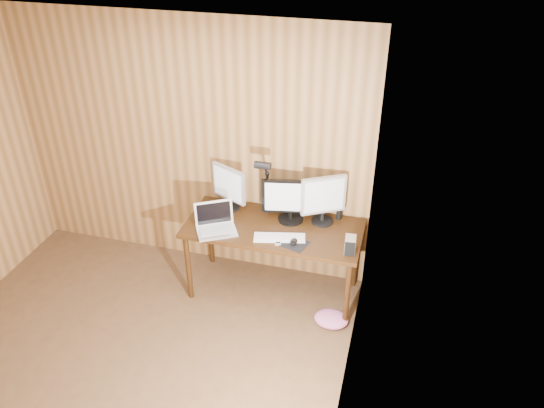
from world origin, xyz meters
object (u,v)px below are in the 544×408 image
at_px(desk, 275,233).
at_px(keyboard, 279,238).
at_px(monitor_center, 291,200).
at_px(phone, 278,242).
at_px(monitor_right, 323,198).
at_px(desk_lamp, 265,179).
at_px(hard_drive, 350,245).
at_px(speaker, 339,213).
at_px(laptop, 215,223).
at_px(monitor_left, 229,187).
at_px(mouse, 294,242).

distance_m(desk, keyboard, 0.29).
distance_m(monitor_center, phone, 0.43).
height_order(monitor_right, desk_lamp, desk_lamp).
xyz_separation_m(desk, monitor_right, (0.41, 0.12, 0.37)).
distance_m(hard_drive, speaker, 0.52).
height_order(desk, phone, phone).
bearing_deg(monitor_right, speaker, 5.17).
height_order(laptop, desk_lamp, desk_lamp).
relative_size(keyboard, desk_lamp, 0.74).
bearing_deg(keyboard, hard_drive, -15.82).
height_order(keyboard, speaker, speaker).
xyz_separation_m(monitor_right, speaker, (0.14, 0.10, -0.19)).
xyz_separation_m(monitor_center, speaker, (0.43, 0.14, -0.16)).
height_order(monitor_center, monitor_left, monitor_left).
distance_m(monitor_left, speaker, 1.05).
bearing_deg(desk_lamp, desk, -48.42).
bearing_deg(mouse, phone, -168.03).
height_order(desk, laptop, laptop).
bearing_deg(monitor_center, keyboard, -105.52).
bearing_deg(desk, phone, -70.95).
distance_m(monitor_center, desk_lamp, 0.30).
xyz_separation_m(mouse, speaker, (0.31, 0.50, 0.04)).
xyz_separation_m(desk, monitor_center, (0.12, 0.08, 0.34)).
height_order(monitor_left, speaker, monitor_left).
xyz_separation_m(monitor_center, monitor_right, (0.29, 0.04, 0.04)).
relative_size(mouse, hard_drive, 0.74).
relative_size(mouse, phone, 0.99).
bearing_deg(speaker, monitor_left, -175.19).
relative_size(keyboard, mouse, 4.39).
distance_m(mouse, desk_lamp, 0.63).
bearing_deg(monitor_left, phone, -10.66).
xyz_separation_m(monitor_center, phone, (-0.02, -0.37, -0.21)).
distance_m(monitor_center, speaker, 0.47).
xyz_separation_m(laptop, desk_lamp, (0.37, 0.33, 0.33)).
bearing_deg(monitor_right, mouse, -143.48).
relative_size(phone, desk_lamp, 0.17).
bearing_deg(desk_lamp, keyboard, -68.75).
height_order(mouse, phone, mouse).
height_order(monitor_right, keyboard, monitor_right).
bearing_deg(monitor_left, speaker, 30.10).
distance_m(monitor_center, monitor_left, 0.61).
relative_size(monitor_right, speaker, 3.98).
bearing_deg(desk, monitor_right, 16.06).
distance_m(monitor_center, keyboard, 0.38).
height_order(keyboard, phone, keyboard).
relative_size(desk, speaker, 13.68).
distance_m(desk, monitor_right, 0.57).
relative_size(hard_drive, speaker, 1.22).
bearing_deg(monitor_left, monitor_right, 24.64).
xyz_separation_m(monitor_left, keyboard, (0.58, -0.37, -0.22)).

